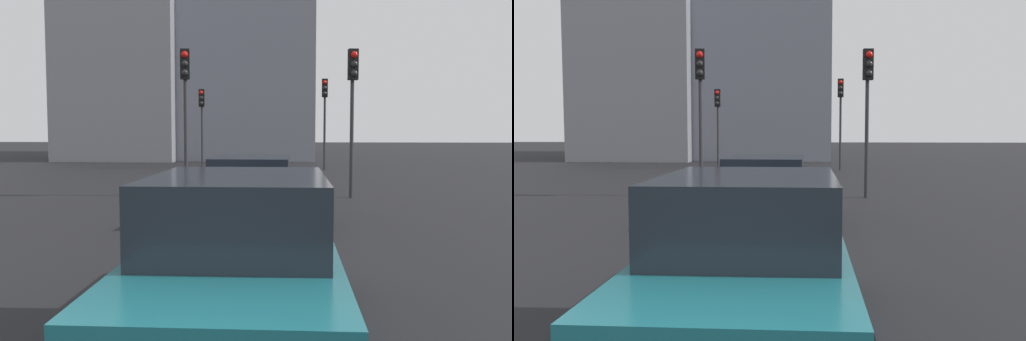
% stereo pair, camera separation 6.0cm
% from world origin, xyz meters
% --- Properties ---
extents(car_navy_lead, '(4.48, 2.16, 1.45)m').
position_xyz_m(car_navy_lead, '(10.11, 0.11, 0.71)').
color(car_navy_lead, '#141E4C').
rests_on(car_navy_lead, ground_plane).
extents(car_teal_second, '(4.72, 2.03, 1.64)m').
position_xyz_m(car_teal_second, '(3.37, -0.20, 0.78)').
color(car_teal_second, '#19606B').
rests_on(car_teal_second, ground_plane).
extents(traffic_light_near_left, '(0.33, 0.30, 4.49)m').
position_xyz_m(traffic_light_near_left, '(25.45, -2.54, 3.21)').
color(traffic_light_near_left, '#2D2D30').
rests_on(traffic_light_near_left, ground_plane).
extents(traffic_light_near_right, '(0.33, 0.30, 4.44)m').
position_xyz_m(traffic_light_near_right, '(14.72, 2.40, 3.18)').
color(traffic_light_near_right, '#2D2D30').
rests_on(traffic_light_near_right, ground_plane).
extents(traffic_light_far_left, '(0.33, 0.31, 4.38)m').
position_xyz_m(traffic_light_far_left, '(14.55, -2.59, 3.14)').
color(traffic_light_far_left, '#2D2D30').
rests_on(traffic_light_far_left, ground_plane).
extents(traffic_light_far_right, '(0.32, 0.29, 4.06)m').
position_xyz_m(traffic_light_far_right, '(26.27, 3.67, 2.92)').
color(traffic_light_far_right, '#2D2D30').
rests_on(traffic_light_far_right, ground_plane).
extents(building_facade_left, '(14.14, 8.91, 12.70)m').
position_xyz_m(building_facade_left, '(39.27, 2.00, 6.35)').
color(building_facade_left, gray).
rests_on(building_facade_left, ground_plane).
extents(building_facade_center, '(15.97, 7.59, 11.84)m').
position_xyz_m(building_facade_center, '(38.84, 10.00, 5.92)').
color(building_facade_center, gray).
rests_on(building_facade_center, ground_plane).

